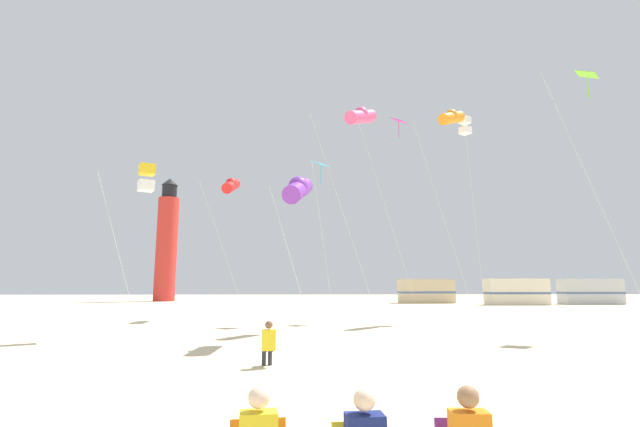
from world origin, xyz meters
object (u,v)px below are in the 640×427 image
lighthouse_distant (167,243)px  rv_van_tan (426,291)px  kite_flyer_standing (268,342)px  kite_tube_orange (452,117)px  rv_van_silver (590,292)px  kite_diamond_magenta (398,130)px  rv_van_cream (516,292)px  kite_tube_scarlet (231,185)px  kite_tube_rainbow (361,116)px  kite_tube_violet (298,189)px  kite_diamond_cyan (321,170)px  kite_box_gold (146,178)px  kite_diamond_lime (588,85)px  kite_box_white (465,126)px

lighthouse_distant → rv_van_tan: lighthouse_distant is taller
kite_flyer_standing → kite_tube_orange: size_ratio=0.09×
rv_van_tan → rv_van_silver: same height
kite_flyer_standing → rv_van_silver: size_ratio=0.18×
kite_flyer_standing → kite_diamond_magenta: (7.02, 16.24, 11.57)m
rv_van_cream → kite_diamond_magenta: bearing=-127.9°
kite_tube_scarlet → kite_tube_rainbow: bearing=-41.4°
kite_diamond_magenta → lighthouse_distant: lighthouse_distant is taller
kite_flyer_standing → kite_tube_violet: kite_tube_violet is taller
kite_diamond_magenta → lighthouse_distant: size_ratio=0.78×
kite_diamond_magenta → kite_tube_violet: size_ratio=2.04×
kite_tube_rainbow → rv_van_tan: kite_tube_rainbow is taller
kite_diamond_cyan → rv_van_silver: (31.02, 24.45, -7.35)m
rv_van_tan → rv_van_silver: 17.87m
kite_diamond_magenta → lighthouse_distant: bearing=126.2°
rv_van_tan → kite_tube_violet: bearing=-113.0°
kite_box_gold → kite_diamond_magenta: bearing=36.1°
kite_tube_orange → lighthouse_distant: (-27.76, 35.64, -4.53)m
kite_tube_orange → kite_tube_scarlet: 14.72m
kite_diamond_cyan → rv_van_silver: size_ratio=1.43×
kite_flyer_standing → kite_diamond_cyan: (1.89, 13.65, 8.13)m
kite_tube_orange → rv_van_silver: 34.73m
kite_tube_rainbow → kite_box_gold: kite_tube_rainbow is taller
kite_diamond_lime → rv_van_tan: kite_diamond_lime is taller
kite_tube_orange → kite_box_gold: 18.43m
kite_diamond_lime → rv_van_cream: kite_diamond_lime is taller
kite_diamond_magenta → kite_tube_violet: 14.48m
kite_flyer_standing → lighthouse_distant: lighthouse_distant is taller
kite_diamond_magenta → rv_van_silver: bearing=40.2°
kite_tube_orange → lighthouse_distant: bearing=127.9°
kite_tube_rainbow → kite_box_gold: 11.13m
rv_van_cream → rv_van_tan: bearing=149.4°
kite_diamond_cyan → kite_tube_orange: 8.93m
kite_tube_violet → kite_box_gold: 6.80m
kite_diamond_magenta → rv_van_silver: size_ratio=2.01×
kite_diamond_cyan → rv_van_tan: bearing=64.5°
kite_tube_violet → rv_van_tan: kite_tube_violet is taller
kite_tube_orange → rv_van_silver: bearing=46.0°
kite_box_white → kite_box_gold: bearing=-152.8°
kite_diamond_lime → kite_tube_scarlet: 20.76m
kite_diamond_cyan → kite_box_gold: bearing=-138.6°
kite_box_white → kite_tube_scarlet: bearing=173.9°
kite_diamond_lime → rv_van_cream: bearing=71.6°
kite_tube_rainbow → rv_van_cream: bearing=52.8°
rv_van_silver → rv_van_tan: bearing=168.4°
kite_tube_rainbow → kite_flyer_standing: bearing=-110.3°
kite_diamond_magenta → kite_box_gold: size_ratio=1.83×
kite_diamond_lime → rv_van_tan: (1.33, 34.69, -9.96)m
rv_van_silver → kite_diamond_lime: bearing=-119.8°
kite_tube_violet → rv_van_tan: size_ratio=0.99×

